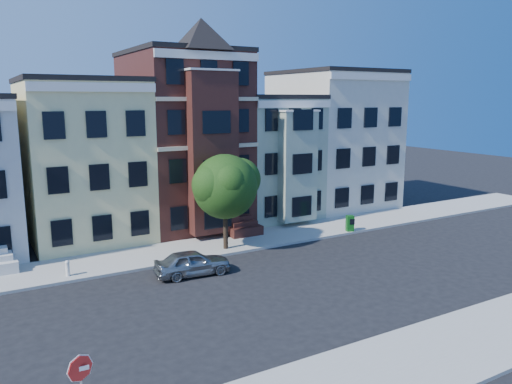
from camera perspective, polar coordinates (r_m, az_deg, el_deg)
ground at (r=24.89m, az=4.85°, el=-10.67°), size 120.00×120.00×0.00m
far_sidewalk at (r=31.39m, az=-3.56°, el=-5.95°), size 60.00×4.00×0.15m
near_sidewalk at (r=19.46m, az=19.09°, el=-17.39°), size 60.00×4.00×0.15m
house_yellow at (r=34.29m, az=-19.19°, el=3.30°), size 7.00×9.00×10.00m
house_brown at (r=36.15m, az=-8.30°, el=5.73°), size 7.00×9.00×12.00m
house_green at (r=39.17m, az=0.63°, el=4.00°), size 6.00×9.00×9.00m
house_cream at (r=43.05m, az=8.71°, el=5.82°), size 8.00×9.00×11.00m
street_tree at (r=29.41m, az=-3.55°, el=0.12°), size 7.51×7.51×7.04m
parked_car at (r=26.24m, az=-7.26°, el=-8.02°), size 4.04×1.90×1.34m
newspaper_box at (r=34.51m, az=10.68°, el=-3.54°), size 0.61×0.58×1.07m
fire_hydrant at (r=27.34m, az=-20.72°, el=-8.31°), size 0.25×0.25×0.65m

